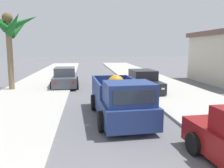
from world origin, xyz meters
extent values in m
cube|color=#B2AFA8|center=(-4.73, 12.00, 0.06)|extent=(4.78, 60.00, 0.12)
cube|color=#B2AFA8|center=(4.73, 12.00, 0.06)|extent=(4.78, 60.00, 0.12)
cube|color=silver|center=(-3.74, 12.00, 0.05)|extent=(0.16, 60.00, 0.10)
cube|color=silver|center=(3.74, 12.00, 0.05)|extent=(0.16, 60.00, 0.10)
cube|color=navy|center=(0.17, 6.83, 0.60)|extent=(2.19, 5.20, 0.80)
cube|color=navy|center=(0.26, 5.23, 1.40)|extent=(1.80, 1.59, 0.80)
cube|color=#283342|center=(0.22, 5.99, 1.42)|extent=(1.38, 0.13, 0.44)
cube|color=#283342|center=(0.30, 4.47, 1.42)|extent=(1.46, 0.14, 0.48)
cube|color=navy|center=(1.03, 7.73, 1.28)|extent=(0.28, 3.30, 0.56)
cube|color=navy|center=(-0.79, 7.64, 1.28)|extent=(0.28, 3.30, 0.56)
cube|color=navy|center=(0.03, 9.33, 1.28)|extent=(1.88, 0.20, 0.56)
cube|color=silver|center=(0.03, 9.42, 0.44)|extent=(1.83, 0.22, 0.20)
cylinder|color=black|center=(1.23, 5.35, 0.38)|extent=(0.30, 0.77, 0.76)
cylinder|color=black|center=(-0.73, 5.25, 0.38)|extent=(0.30, 0.77, 0.76)
cylinder|color=black|center=(1.07, 8.28, 0.38)|extent=(0.30, 0.77, 0.76)
cylinder|color=black|center=(-0.88, 8.17, 0.38)|extent=(0.30, 0.77, 0.76)
cube|color=red|center=(0.78, 9.43, 0.74)|extent=(0.22, 0.05, 0.18)
cube|color=red|center=(-0.72, 9.35, 0.74)|extent=(0.22, 0.05, 0.18)
sphere|color=orange|center=(0.12, 7.56, 1.39)|extent=(0.79, 0.79, 0.79)
cube|color=black|center=(2.66, 12.22, 0.54)|extent=(1.89, 4.25, 0.72)
cube|color=black|center=(2.66, 12.32, 1.22)|extent=(1.58, 2.15, 0.64)
cube|color=#283342|center=(2.69, 11.35, 1.20)|extent=(1.37, 0.12, 0.52)
cube|color=#283342|center=(2.63, 13.29, 1.20)|extent=(1.34, 0.12, 0.50)
cylinder|color=black|center=(3.60, 10.95, 0.32)|extent=(0.24, 0.65, 0.64)
cylinder|color=black|center=(1.80, 10.89, 0.32)|extent=(0.24, 0.65, 0.64)
cylinder|color=black|center=(3.52, 13.55, 0.32)|extent=(0.24, 0.65, 0.64)
cylinder|color=black|center=(1.72, 13.49, 0.32)|extent=(0.24, 0.65, 0.64)
cube|color=red|center=(3.23, 14.35, 0.64)|extent=(0.20, 0.05, 0.12)
cube|color=white|center=(3.34, 10.13, 0.61)|extent=(0.20, 0.05, 0.10)
cube|color=red|center=(1.96, 14.31, 0.64)|extent=(0.20, 0.05, 0.12)
cube|color=white|center=(2.11, 10.09, 0.61)|extent=(0.20, 0.05, 0.10)
cube|color=#474C56|center=(-2.82, 15.13, 0.54)|extent=(1.93, 4.27, 0.72)
cube|color=#474C56|center=(-2.82, 15.03, 1.22)|extent=(1.60, 2.16, 0.64)
cube|color=#283342|center=(-2.86, 15.99, 1.20)|extent=(1.37, 0.14, 0.52)
cube|color=#283342|center=(-2.78, 14.06, 1.20)|extent=(1.34, 0.13, 0.50)
cylinder|color=black|center=(-3.77, 16.39, 0.32)|extent=(0.25, 0.65, 0.64)
cylinder|color=black|center=(-1.97, 16.46, 0.32)|extent=(0.25, 0.65, 0.64)
cylinder|color=black|center=(-3.67, 13.79, 0.32)|extent=(0.25, 0.65, 0.64)
cylinder|color=black|center=(-1.87, 13.86, 0.32)|extent=(0.25, 0.65, 0.64)
cube|color=red|center=(-3.37, 12.99, 0.64)|extent=(0.20, 0.05, 0.12)
cube|color=white|center=(-3.52, 17.21, 0.61)|extent=(0.20, 0.05, 0.10)
cube|color=red|center=(-2.10, 13.04, 0.64)|extent=(0.20, 0.05, 0.12)
cube|color=white|center=(-2.29, 17.26, 0.61)|extent=(0.20, 0.05, 0.10)
cylinder|color=black|center=(1.73, 3.11, 0.32)|extent=(0.26, 0.65, 0.64)
cube|color=white|center=(1.97, 3.94, 0.61)|extent=(0.20, 0.05, 0.10)
cube|color=white|center=(3.20, 4.01, 0.61)|extent=(0.20, 0.05, 0.10)
cylinder|color=#846B4C|center=(-6.48, 14.01, 2.53)|extent=(0.39, 0.53, 5.07)
cone|color=#196023|center=(-5.44, 13.90, 4.78)|extent=(2.20, 0.79, 1.30)
cone|color=#196023|center=(-5.94, 14.92, 4.54)|extent=(1.51, 2.02, 1.71)
cone|color=#196023|center=(-6.96, 14.60, 4.84)|extent=(1.46, 1.61, 1.15)
cone|color=#196023|center=(-5.83, 13.16, 4.62)|extent=(1.73, 2.02, 1.58)
sphere|color=brown|center=(-6.48, 14.01, 5.07)|extent=(0.70, 0.70, 0.70)
camera|label=1|loc=(-1.33, -2.55, 3.00)|focal=35.85mm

